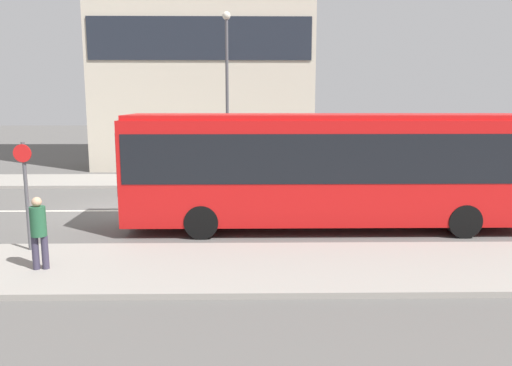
{
  "coord_description": "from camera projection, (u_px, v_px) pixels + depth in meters",
  "views": [
    {
      "loc": [
        4.36,
        -17.24,
        3.86
      ],
      "look_at": [
        4.6,
        -2.19,
        1.35
      ],
      "focal_mm": 35.0,
      "sensor_mm": 36.0,
      "label": 1
    }
  ],
  "objects": [
    {
      "name": "sidewalk_far",
      "position": [
        157.0,
        181.0,
        23.72
      ],
      "size": [
        44.0,
        3.5,
        0.13
      ],
      "color": "gray",
      "rests_on": "ground_plane"
    },
    {
      "name": "lane_centerline",
      "position": [
        125.0,
        211.0,
        17.57
      ],
      "size": [
        41.8,
        0.16,
        0.01
      ],
      "color": "silver",
      "rests_on": "ground_plane"
    },
    {
      "name": "sidewalk_near",
      "position": [
        58.0,
        268.0,
        11.4
      ],
      "size": [
        44.0,
        3.5,
        0.13
      ],
      "color": "gray",
      "rests_on": "ground_plane"
    },
    {
      "name": "pedestrian_near_stop",
      "position": [
        39.0,
        229.0,
        10.99
      ],
      "size": [
        0.35,
        0.34,
        1.64
      ],
      "rotation": [
        0.0,
        0.0,
        0.17
      ],
      "color": "#383347",
      "rests_on": "sidewalk_near"
    },
    {
      "name": "city_bus",
      "position": [
        328.0,
        164.0,
        14.9
      ],
      "size": [
        12.02,
        2.54,
        3.44
      ],
      "rotation": [
        0.0,
        0.0,
        0.09
      ],
      "color": "red",
      "rests_on": "ground_plane"
    },
    {
      "name": "ground_plane",
      "position": [
        125.0,
        211.0,
        17.57
      ],
      "size": [
        120.0,
        120.0,
        0.0
      ],
      "primitive_type": "plane",
      "color": "#595654"
    },
    {
      "name": "parked_car_0",
      "position": [
        432.0,
        177.0,
        21.09
      ],
      "size": [
        4.04,
        1.7,
        1.33
      ],
      "color": "navy",
      "rests_on": "ground_plane"
    },
    {
      "name": "street_lamp",
      "position": [
        227.0,
        81.0,
        22.36
      ],
      "size": [
        0.36,
        0.36,
        7.57
      ],
      "color": "#4C4C51",
      "rests_on": "sidewalk_far"
    },
    {
      "name": "bus_stop_sign",
      "position": [
        26.0,
        188.0,
        12.3
      ],
      "size": [
        0.44,
        0.12,
        2.72
      ],
      "color": "#4C4C51",
      "rests_on": "sidewalk_near"
    }
  ]
}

